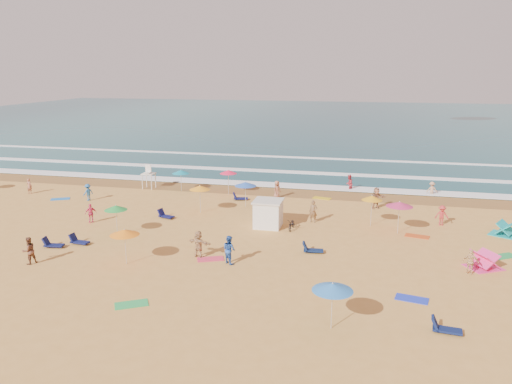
# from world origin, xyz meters

# --- Properties ---
(ground) EXTENTS (220.00, 220.00, 0.00)m
(ground) POSITION_xyz_m (0.00, 0.00, 0.00)
(ground) COLOR gold
(ground) RESTS_ON ground
(ocean) EXTENTS (220.00, 140.00, 0.18)m
(ocean) POSITION_xyz_m (0.00, 84.00, 0.00)
(ocean) COLOR #0C4756
(ocean) RESTS_ON ground
(wet_sand) EXTENTS (220.00, 220.00, 0.00)m
(wet_sand) POSITION_xyz_m (0.00, 12.50, 0.01)
(wet_sand) COLOR olive
(wet_sand) RESTS_ON ground
(surf_foam) EXTENTS (200.00, 18.70, 0.05)m
(surf_foam) POSITION_xyz_m (0.00, 21.32, 0.10)
(surf_foam) COLOR white
(surf_foam) RESTS_ON ground
(cabana) EXTENTS (2.00, 2.00, 2.00)m
(cabana) POSITION_xyz_m (1.17, 1.22, 1.00)
(cabana) COLOR white
(cabana) RESTS_ON ground
(cabana_roof) EXTENTS (2.20, 2.20, 0.12)m
(cabana_roof) POSITION_xyz_m (1.17, 1.22, 2.06)
(cabana_roof) COLOR silver
(cabana_roof) RESTS_ON cabana
(bicycle) EXTENTS (0.67, 1.67, 0.86)m
(bicycle) POSITION_xyz_m (3.07, 0.92, 0.43)
(bicycle) COLOR black
(bicycle) RESTS_ON ground
(lifeguard_stand) EXTENTS (1.20, 1.20, 2.10)m
(lifeguard_stand) POSITION_xyz_m (-13.29, 10.89, 1.05)
(lifeguard_stand) COLOR white
(lifeguard_stand) RESTS_ON ground
(beach_umbrellas) EXTENTS (63.23, 27.86, 0.72)m
(beach_umbrellas) POSITION_xyz_m (1.46, 0.75, 2.15)
(beach_umbrellas) COLOR blue
(beach_umbrellas) RESTS_ON ground
(loungers) EXTENTS (41.10, 21.95, 0.34)m
(loungers) POSITION_xyz_m (4.92, -2.29, 0.17)
(loungers) COLOR #0F154C
(loungers) RESTS_ON ground
(towels) EXTENTS (42.59, 25.61, 0.03)m
(towels) POSITION_xyz_m (4.14, -2.51, 0.01)
(towels) COLOR red
(towels) RESTS_ON ground
(popup_tents) EXTENTS (5.30, 9.35, 1.20)m
(popup_tents) POSITION_xyz_m (17.20, -0.34, 0.60)
(popup_tents) COLOR #F13588
(popup_tents) RESTS_ON ground
(beachgoers) EXTENTS (41.08, 25.61, 2.13)m
(beachgoers) POSITION_xyz_m (-0.17, 2.39, 0.82)
(beachgoers) COLOR #9E6649
(beachgoers) RESTS_ON ground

